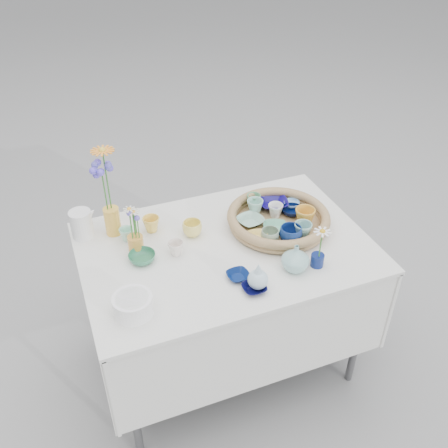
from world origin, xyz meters
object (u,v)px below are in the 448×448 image
object	(u,v)px
tall_vase_yellow	(112,221)
bud_vase_seafoam	(296,258)
wicker_tray	(278,219)
display_table	(225,359)

from	to	relation	value
tall_vase_yellow	bud_vase_seafoam	bearing A→B (deg)	-38.91
wicker_tray	bud_vase_seafoam	bearing A→B (deg)	-103.30
display_table	tall_vase_yellow	distance (m)	0.98
display_table	wicker_tray	world-z (taller)	wicker_tray
display_table	bud_vase_seafoam	xyz separation A→B (m)	(0.21, -0.25, 0.83)
display_table	tall_vase_yellow	size ratio (longest dim) A/B	9.50
wicker_tray	bud_vase_seafoam	xyz separation A→B (m)	(-0.07, -0.30, 0.02)
tall_vase_yellow	wicker_tray	bearing A→B (deg)	-17.32
display_table	bud_vase_seafoam	size ratio (longest dim) A/B	10.44
tall_vase_yellow	display_table	bearing A→B (deg)	-32.01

